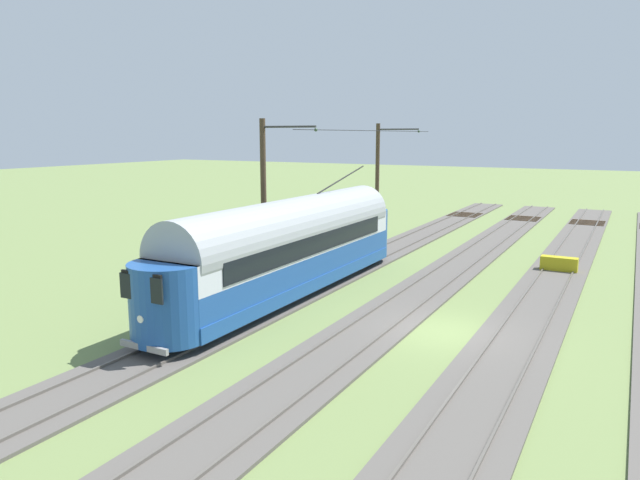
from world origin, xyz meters
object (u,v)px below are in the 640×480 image
at_px(spare_tie_stack, 258,274).
at_px(track_end_bumper, 559,265).
at_px(vintage_streetcar, 292,245).
at_px(catenary_pole_mid_near, 265,196).
at_px(catenary_pole_foreground, 378,178).

relative_size(spare_tie_stack, track_end_bumper, 1.33).
distance_m(vintage_streetcar, catenary_pole_mid_near, 4.00).
bearing_deg(catenary_pole_foreground, track_end_bumper, 155.05).
distance_m(catenary_pole_mid_near, track_end_bumper, 15.51).
relative_size(vintage_streetcar, track_end_bumper, 9.92).
relative_size(vintage_streetcar, catenary_pole_foreground, 2.30).
distance_m(catenary_pole_foreground, catenary_pole_mid_near, 14.09).
distance_m(catenary_pole_foreground, track_end_bumper, 14.42).
distance_m(vintage_streetcar, catenary_pole_foreground, 16.61).
xyz_separation_m(catenary_pole_mid_near, track_end_bumper, (-12.64, -8.21, -3.67)).
bearing_deg(catenary_pole_mid_near, vintage_streetcar, 142.32).
distance_m(catenary_pole_foreground, spare_tie_stack, 15.02).
xyz_separation_m(catenary_pole_foreground, spare_tie_stack, (0.20, 14.53, -3.80)).
height_order(catenary_pole_foreground, track_end_bumper, catenary_pole_foreground).
height_order(vintage_streetcar, spare_tie_stack, vintage_streetcar).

